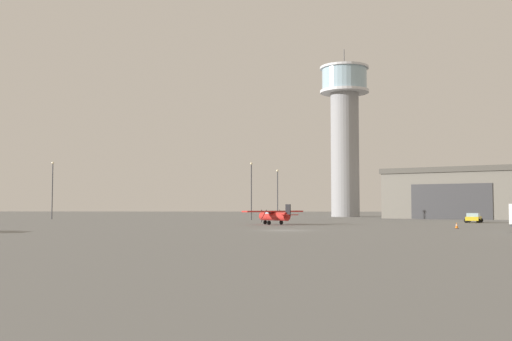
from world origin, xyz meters
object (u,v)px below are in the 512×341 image
Objects in this scene: car_yellow at (474,218)px; light_post_east at (52,186)px; airplane_red at (275,215)px; light_post_centre at (278,190)px; light_post_west at (251,186)px; traffic_cone_near_left at (457,226)px; control_tower at (345,128)px.

car_yellow is 71.17m from light_post_east.
airplane_red is 29.72m from car_yellow.
airplane_red is at bearing -36.10° from light_post_east.
airplane_red is 0.85× the size of light_post_centre.
light_post_centre is (40.24, 4.61, -0.65)m from light_post_east.
light_post_east is at bearing 17.20° from airplane_red.
light_post_west is 44.97m from traffic_cone_near_left.
light_post_west reaches higher than car_yellow.
light_post_west is at bearing -26.67° from airplane_red.
airplane_red is 34.39m from light_post_centre.
light_post_west is (-4.56, 25.77, 4.55)m from airplane_red.
light_post_centre reaches higher than traffic_cone_near_left.
control_tower is 60.35× the size of traffic_cone_near_left.
light_post_centre is 14.53× the size of traffic_cone_near_left.
car_yellow is 7.48× the size of traffic_cone_near_left.
control_tower is 3.65× the size of light_post_east.
car_yellow is at bearing -40.22° from light_post_centre.
airplane_red is at bearing -79.97° from light_post_west.
light_post_east is at bearing -151.79° from control_tower.
light_post_centre is at bearing 62.81° from light_post_west.
car_yellow is 37.09m from light_post_centre.
light_post_east is 73.08m from traffic_cone_near_left.
light_post_centre is at bearing 6.53° from light_post_east.
light_post_west is 15.72× the size of traffic_cone_near_left.
control_tower is 3.84× the size of light_post_west.
traffic_cone_near_left is (19.47, -11.86, -0.89)m from airplane_red.
airplane_red is 26.56m from light_post_west.
airplane_red is 1.66× the size of car_yellow.
car_yellow is 0.48× the size of light_post_west.
car_yellow is (27.84, 10.37, -0.46)m from airplane_red.
car_yellow is 36.22m from light_post_west.
traffic_cone_near_left is (24.02, -37.62, -5.45)m from light_post_west.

